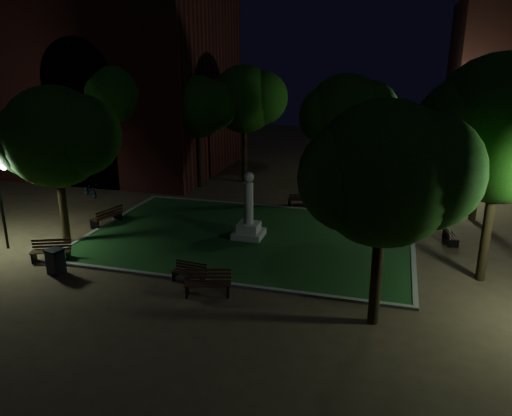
{
  "coord_description": "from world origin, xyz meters",
  "views": [
    {
      "loc": [
        6.44,
        -19.56,
        8.64
      ],
      "look_at": [
        0.64,
        1.0,
        1.89
      ],
      "focal_mm": 35.0,
      "sensor_mm": 36.0,
      "label": 1
    }
  ],
  "objects_px": {
    "trash_bin": "(56,261)",
    "bench_right_side": "(450,235)",
    "bench_near_left": "(190,273)",
    "bicycle": "(90,190)",
    "monument": "(249,220)",
    "bench_west_near": "(51,251)",
    "bench_far_side": "(301,200)",
    "bench_near_right": "(208,283)",
    "bench_left_side": "(107,217)"
  },
  "relations": [
    {
      "from": "bench_near_left",
      "to": "bicycle",
      "type": "relative_size",
      "value": 0.88
    },
    {
      "from": "bench_near_right",
      "to": "bench_west_near",
      "type": "relative_size",
      "value": 1.05
    },
    {
      "from": "monument",
      "to": "bench_near_left",
      "type": "bearing_deg",
      "value": -99.95
    },
    {
      "from": "bench_near_right",
      "to": "bench_right_side",
      "type": "height_order",
      "value": "bench_near_right"
    },
    {
      "from": "monument",
      "to": "bench_near_left",
      "type": "distance_m",
      "value": 5.22
    },
    {
      "from": "bicycle",
      "to": "bench_far_side",
      "type": "bearing_deg",
      "value": -52.51
    },
    {
      "from": "bench_right_side",
      "to": "bench_far_side",
      "type": "distance_m",
      "value": 8.68
    },
    {
      "from": "bench_left_side",
      "to": "trash_bin",
      "type": "bearing_deg",
      "value": 27.74
    },
    {
      "from": "bench_near_right",
      "to": "bench_far_side",
      "type": "bearing_deg",
      "value": 67.95
    },
    {
      "from": "monument",
      "to": "trash_bin",
      "type": "distance_m",
      "value": 8.72
    },
    {
      "from": "monument",
      "to": "bench_far_side",
      "type": "xyz_separation_m",
      "value": [
        1.43,
        5.78,
        -0.57
      ]
    },
    {
      "from": "bench_near_right",
      "to": "bench_left_side",
      "type": "distance_m",
      "value": 9.66
    },
    {
      "from": "bench_west_near",
      "to": "trash_bin",
      "type": "relative_size",
      "value": 1.65
    },
    {
      "from": "bench_near_right",
      "to": "bench_west_near",
      "type": "bearing_deg",
      "value": 155.48
    },
    {
      "from": "trash_bin",
      "to": "bench_near_left",
      "type": "bearing_deg",
      "value": 8.4
    },
    {
      "from": "bench_near_left",
      "to": "bench_near_right",
      "type": "distance_m",
      "value": 1.4
    },
    {
      "from": "bench_west_near",
      "to": "trash_bin",
      "type": "height_order",
      "value": "trash_bin"
    },
    {
      "from": "bench_near_left",
      "to": "bench_far_side",
      "type": "height_order",
      "value": "bench_far_side"
    },
    {
      "from": "bench_right_side",
      "to": "trash_bin",
      "type": "xyz_separation_m",
      "value": [
        -15.63,
        -7.93,
        0.17
      ]
    },
    {
      "from": "monument",
      "to": "bench_west_near",
      "type": "height_order",
      "value": "monument"
    },
    {
      "from": "bench_near_left",
      "to": "bench_right_side",
      "type": "bearing_deg",
      "value": 40.59
    },
    {
      "from": "monument",
      "to": "bench_near_right",
      "type": "distance_m",
      "value": 6.01
    },
    {
      "from": "bench_west_near",
      "to": "bicycle",
      "type": "height_order",
      "value": "bench_west_near"
    },
    {
      "from": "bench_far_side",
      "to": "bench_near_right",
      "type": "bearing_deg",
      "value": 59.77
    },
    {
      "from": "trash_bin",
      "to": "bench_right_side",
      "type": "bearing_deg",
      "value": 26.9
    },
    {
      "from": "bench_right_side",
      "to": "bench_near_left",
      "type": "bearing_deg",
      "value": 117.62
    },
    {
      "from": "bench_far_side",
      "to": "trash_bin",
      "type": "bearing_deg",
      "value": 32.04
    },
    {
      "from": "bicycle",
      "to": "bench_near_left",
      "type": "bearing_deg",
      "value": -100.76
    },
    {
      "from": "bench_right_side",
      "to": "bench_far_side",
      "type": "relative_size",
      "value": 0.93
    },
    {
      "from": "bench_near_left",
      "to": "bench_far_side",
      "type": "bearing_deg",
      "value": 83.47
    },
    {
      "from": "monument",
      "to": "bench_far_side",
      "type": "bearing_deg",
      "value": 76.12
    },
    {
      "from": "bench_right_side",
      "to": "bench_near_right",
      "type": "bearing_deg",
      "value": 123.99
    },
    {
      "from": "monument",
      "to": "bench_near_left",
      "type": "relative_size",
      "value": 2.27
    },
    {
      "from": "monument",
      "to": "bicycle",
      "type": "xyz_separation_m",
      "value": [
        -11.49,
        4.23,
        -0.54
      ]
    },
    {
      "from": "monument",
      "to": "bench_left_side",
      "type": "xyz_separation_m",
      "value": [
        -7.56,
        -0.22,
        -0.5
      ]
    },
    {
      "from": "bench_right_side",
      "to": "bicycle",
      "type": "xyz_separation_m",
      "value": [
        -20.74,
        2.22,
        0.05
      ]
    },
    {
      "from": "bench_near_left",
      "to": "bench_right_side",
      "type": "relative_size",
      "value": 0.97
    },
    {
      "from": "bench_west_near",
      "to": "bench_far_side",
      "type": "xyz_separation_m",
      "value": [
        8.86,
        10.63,
        -0.04
      ]
    },
    {
      "from": "bench_near_left",
      "to": "trash_bin",
      "type": "relative_size",
      "value": 1.34
    },
    {
      "from": "bench_near_left",
      "to": "bench_left_side",
      "type": "relative_size",
      "value": 0.76
    },
    {
      "from": "bench_west_near",
      "to": "bench_left_side",
      "type": "height_order",
      "value": "bench_left_side"
    },
    {
      "from": "bench_right_side",
      "to": "monument",
      "type": "bearing_deg",
      "value": 94.83
    },
    {
      "from": "bench_near_left",
      "to": "bicycle",
      "type": "height_order",
      "value": "bicycle"
    },
    {
      "from": "bench_left_side",
      "to": "trash_bin",
      "type": "height_order",
      "value": "trash_bin"
    },
    {
      "from": "bench_west_near",
      "to": "bench_left_side",
      "type": "relative_size",
      "value": 0.93
    },
    {
      "from": "bench_near_left",
      "to": "monument",
      "type": "bearing_deg",
      "value": 85.57
    },
    {
      "from": "bench_left_side",
      "to": "trash_bin",
      "type": "relative_size",
      "value": 1.77
    },
    {
      "from": "bench_near_right",
      "to": "bench_far_side",
      "type": "xyz_separation_m",
      "value": [
        1.23,
        11.76,
        -0.06
      ]
    },
    {
      "from": "monument",
      "to": "bench_right_side",
      "type": "height_order",
      "value": "monument"
    },
    {
      "from": "bench_near_right",
      "to": "bench_right_side",
      "type": "xyz_separation_m",
      "value": [
        9.06,
        7.99,
        -0.08
      ]
    }
  ]
}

